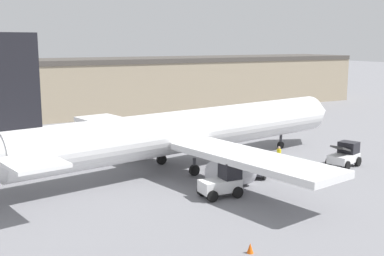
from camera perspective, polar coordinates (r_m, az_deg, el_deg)
ground_plane at (r=42.73m, az=-0.00°, el=-4.60°), size 400.00×400.00×0.00m
terminal_building at (r=78.56m, az=-4.71°, el=5.26°), size 75.17×12.63×8.40m
airplane at (r=41.41m, az=-1.09°, el=-0.53°), size 39.70×31.91×11.52m
ground_crew_worker at (r=43.63m, az=10.25°, el=-3.20°), size 0.38×0.38×1.74m
baggage_tug at (r=40.09m, az=7.93°, el=-4.36°), size 2.91×2.79×2.01m
belt_loader_truck at (r=44.78m, az=17.68°, el=-3.05°), size 3.39×2.75×2.12m
pushback_tug at (r=34.48m, az=3.71°, el=-6.31°), size 2.96×1.90×2.50m
safety_cone_near at (r=26.08m, az=6.91°, el=-13.94°), size 0.36×0.36×0.55m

